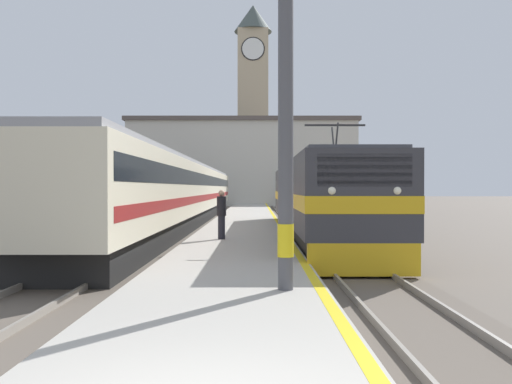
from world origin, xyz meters
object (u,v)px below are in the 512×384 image
object	(u,v)px
locomotive_train	(316,200)
person_on_platform	(220,213)
clock_tower	(251,98)
catenary_mast	(287,73)
passenger_train	(184,192)

from	to	relation	value
locomotive_train	person_on_platform	xyz separation A→B (m)	(-3.89, -3.26, -0.41)
clock_tower	catenary_mast	bearing A→B (deg)	-89.05
locomotive_train	clock_tower	xyz separation A→B (m)	(-3.06, 49.37, 13.19)
clock_tower	passenger_train	bearing A→B (deg)	-95.91
passenger_train	catenary_mast	world-z (taller)	catenary_mast
person_on_platform	clock_tower	distance (m)	54.37
passenger_train	clock_tower	size ratio (longest dim) A/B	1.54
catenary_mast	locomotive_train	bearing A→B (deg)	80.50
passenger_train	person_on_platform	world-z (taller)	passenger_train
passenger_train	person_on_platform	bearing A→B (deg)	-76.85
locomotive_train	person_on_platform	distance (m)	5.10
locomotive_train	passenger_train	distance (m)	12.61
catenary_mast	person_on_platform	bearing A→B (deg)	101.72
locomotive_train	clock_tower	world-z (taller)	clock_tower
passenger_train	person_on_platform	distance (m)	14.07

